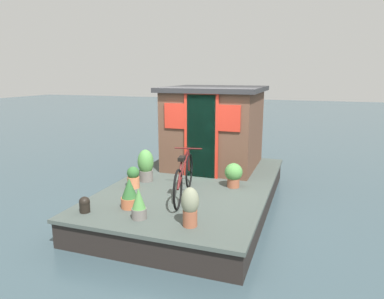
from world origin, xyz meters
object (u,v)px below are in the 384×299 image
potted_plant_rosemary (146,165)px  potted_plant_basil (190,206)px  potted_plant_ivy (234,174)px  houseboat_cabin (214,127)px  bicycle (184,177)px  potted_plant_thyme (133,177)px  potted_plant_fern (129,193)px  potted_plant_sage (139,204)px  mooring_bollard (85,204)px

potted_plant_rosemary → potted_plant_basil: (-1.70, -1.54, -0.02)m
potted_plant_ivy → potted_plant_basil: potted_plant_basil is taller
houseboat_cabin → bicycle: bearing=-177.5°
potted_plant_basil → houseboat_cabin: bearing=10.1°
potted_plant_ivy → potted_plant_basil: (-1.89, 0.20, 0.04)m
potted_plant_rosemary → potted_plant_thyme: (-0.47, 0.03, -0.12)m
houseboat_cabin → potted_plant_rosemary: bearing=149.1°
potted_plant_rosemary → potted_plant_fern: size_ratio=1.29×
potted_plant_fern → potted_plant_sage: bearing=-134.2°
potted_plant_rosemary → mooring_bollard: potted_plant_rosemary is taller
potted_plant_fern → potted_plant_ivy: 2.06m
potted_plant_fern → potted_plant_thyme: bearing=25.3°
bicycle → potted_plant_ivy: bearing=-39.4°
potted_plant_thyme → potted_plant_fern: bearing=-154.7°
mooring_bollard → potted_plant_thyme: bearing=-6.0°
potted_plant_rosemary → potted_plant_ivy: potted_plant_rosemary is taller
potted_plant_ivy → potted_plant_sage: bearing=152.3°
potted_plant_basil → potted_plant_thyme: bearing=51.9°
potted_plant_sage → potted_plant_fern: 0.48m
bicycle → potted_plant_fern: bearing=138.2°
bicycle → potted_plant_fern: bicycle is taller
potted_plant_sage → potted_plant_rosemary: bearing=23.6°
houseboat_cabin → potted_plant_fern: (-2.97, 0.56, -0.68)m
potted_plant_basil → potted_plant_sage: bearing=90.3°
potted_plant_rosemary → potted_plant_ivy: bearing=-83.7°
houseboat_cabin → potted_plant_ivy: size_ratio=4.64×
potted_plant_sage → potted_plant_thyme: (1.23, 0.77, -0.02)m
potted_plant_sage → mooring_bollard: potted_plant_sage is taller
potted_plant_rosemary → mooring_bollard: 1.79m
potted_plant_sage → potted_plant_thyme: bearing=31.9°
houseboat_cabin → bicycle: (-2.24, -0.10, -0.55)m
potted_plant_ivy → potted_plant_basil: 1.90m
bicycle → potted_plant_fern: (-0.73, 0.65, -0.13)m
potted_plant_rosemary → potted_plant_sage: potted_plant_rosemary is taller
mooring_bollard → potted_plant_rosemary: bearing=-5.3°
houseboat_cabin → potted_plant_fern: bearing=169.4°
houseboat_cabin → potted_plant_thyme: size_ratio=5.27×
bicycle → potted_plant_thyme: 1.11m
potted_plant_rosemary → potted_plant_thyme: size_ratio=1.57×
houseboat_cabin → mooring_bollard: 3.64m
bicycle → potted_plant_thyme: (0.17, 1.08, -0.16)m
houseboat_cabin → mooring_bollard: bearing=161.6°
bicycle → potted_plant_thyme: size_ratio=4.20×
potted_plant_basil → mooring_bollard: bearing=92.4°
potted_plant_thyme → potted_plant_basil: 2.00m
mooring_bollard → bicycle: bearing=-47.1°
bicycle → potted_plant_basil: size_ratio=3.02×
potted_plant_sage → potted_plant_basil: (0.00, -0.80, 0.07)m
potted_plant_fern → mooring_bollard: 0.70m
potted_plant_fern → potted_plant_rosemary: bearing=16.3°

